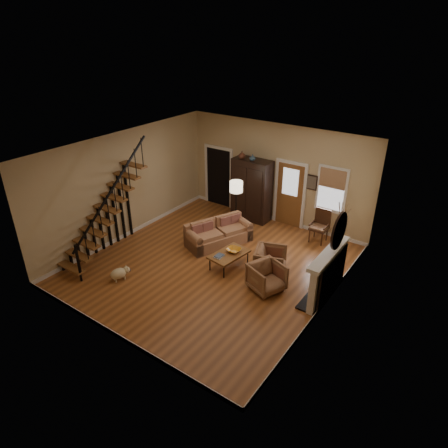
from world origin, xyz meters
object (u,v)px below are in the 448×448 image
Objects in this scene: floor_lamp at (236,208)px; coffee_table at (229,260)px; sofa at (219,233)px; side_chair at (319,227)px; armoire at (252,190)px; armchair_right at (270,261)px; armchair_left at (267,277)px.

coffee_table is at bearing -61.54° from floor_lamp.
floor_lamp reaches higher than coffee_table.
sofa is 3.06m from side_chair.
armoire is at bearing 110.70° from coffee_table.
side_chair is (2.42, 1.88, 0.14)m from sofa.
floor_lamp is 1.72× the size of side_chair.
armchair_right is 0.80× the size of side_chair.
armchair_left is 0.78× the size of side_chair.
sofa is 1.92× the size of side_chair.
side_chair is at bearing 62.59° from coffee_table.
armchair_right is (2.18, -2.56, -0.68)m from armoire.
side_chair is at bearing 60.87° from sofa.
armoire is at bearing 97.42° from floor_lamp.
coffee_table is at bearing -18.84° from sofa.
side_chair is (0.07, 3.08, 0.15)m from armchair_left.
armchair_left is at bearing -4.15° from sofa.
floor_lamp is at bearing 118.46° from coffee_table.
coffee_table is 1.41m from armchair_left.
side_chair is (2.55, -0.20, -0.54)m from armoire.
armchair_left is 0.78m from armchair_right.
sofa reaches higher than armchair_left.
armchair_left is (2.48, -3.28, -0.69)m from armoire.
armoire is at bearing 116.68° from sofa.
side_chair reaches higher than coffee_table.
coffee_table is at bearing 90.72° from armchair_right.
sofa is at bearing 138.18° from coffee_table.
floor_lamp is at bearing 35.92° from armchair_right.
coffee_table is 1.15m from armchair_right.
armoire is 2.06× the size of side_chair.
coffee_table is at bearing 98.38° from armchair_left.
armoire is 1.87× the size of coffee_table.
armchair_left reaches higher than coffee_table.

